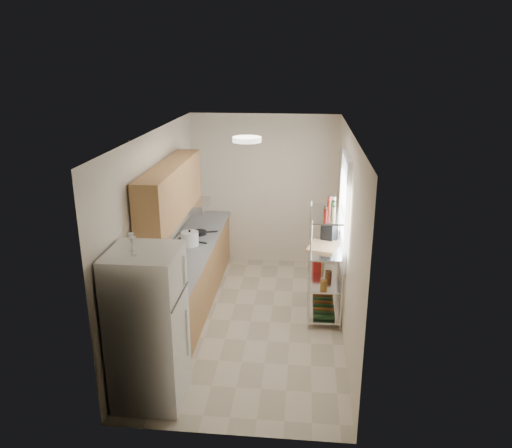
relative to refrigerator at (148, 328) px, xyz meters
The scene contains 16 objects.
room 1.97m from the refrigerator, 63.02° to the left, with size 2.52×4.42×2.62m.
counter_run 2.18m from the refrigerator, 91.30° to the left, with size 0.63×3.51×0.90m.
upper_cabinets 2.06m from the refrigerator, 95.84° to the left, with size 0.33×2.20×0.72m, color #AD7C4A.
range_hood 2.67m from the refrigerator, 92.85° to the left, with size 0.50×0.60×0.12m, color #B7BABC.
window 3.02m from the refrigerator, 44.50° to the left, with size 0.06×1.00×1.46m, color white.
bakers_rack 2.76m from the refrigerator, 46.91° to the left, with size 0.45×0.90×1.73m.
ceiling_dome 2.39m from the refrigerator, 58.31° to the left, with size 0.34×0.34×0.06m, color white.
refrigerator is the anchor object (origin of this frame).
wine_glass_a 0.94m from the refrigerator, 169.72° to the right, with size 0.07×0.07×0.19m, color silver, non-canonical shape.
wine_glass_b 0.95m from the refrigerator, 110.61° to the right, with size 0.07×0.07×0.19m, color silver, non-canonical shape.
rice_cooker 2.23m from the refrigerator, 91.57° to the left, with size 0.25×0.25×0.20m, color white.
frying_pan_large 2.35m from the refrigerator, 93.05° to the left, with size 0.29×0.29×0.05m, color black.
frying_pan_small 2.70m from the refrigerator, 90.65° to the left, with size 0.23×0.23×0.05m, color black.
cutting_board 2.75m from the refrigerator, 47.85° to the left, with size 0.36×0.47×0.03m, color tan.
espresso_machine 3.04m from the refrigerator, 50.59° to the left, with size 0.17×0.26×0.30m, color black.
storage_bag 2.88m from the refrigerator, 52.08° to the left, with size 0.11×0.16×0.18m, color maroon.
Camera 1 is at (0.67, -6.09, 3.49)m, focal length 35.00 mm.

